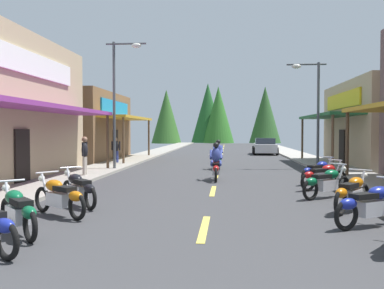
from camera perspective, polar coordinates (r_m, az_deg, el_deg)
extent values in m
cube|color=#38383A|center=(26.49, 3.76, -2.64)|extent=(9.74, 81.15, 0.10)
cube|color=gray|center=(27.27, -9.05, -2.29)|extent=(2.34, 81.15, 0.12)
cube|color=#9E9991|center=(27.06, 16.67, -2.38)|extent=(2.34, 81.15, 0.12)
cube|color=#E0C64C|center=(8.99, 1.63, -11.23)|extent=(0.16, 2.40, 0.01)
cube|color=#E0C64C|center=(14.37, 2.85, -6.27)|extent=(0.16, 2.40, 0.01)
cube|color=#E0C64C|center=(19.33, 3.36, -4.16)|extent=(0.16, 2.40, 0.01)
cube|color=#E0C64C|center=(24.95, 3.69, -2.79)|extent=(0.16, 2.40, 0.01)
cube|color=#E0C64C|center=(31.22, 3.92, -1.84)|extent=(0.16, 2.40, 0.01)
cube|color=#E0C64C|center=(36.55, 4.05, -1.30)|extent=(0.16, 2.40, 0.01)
cube|color=#E0C64C|center=(41.83, 4.15, -0.89)|extent=(0.16, 2.40, 0.01)
cube|color=#E0C64C|center=(47.06, 4.22, -0.58)|extent=(0.16, 2.40, 0.01)
cube|color=#E0C64C|center=(52.58, 4.28, -0.32)|extent=(0.16, 2.40, 0.01)
cube|color=#E0C64C|center=(58.38, 4.34, -0.10)|extent=(0.16, 2.40, 0.01)
cube|color=#8C338C|center=(16.67, -19.33, 4.73)|extent=(1.80, 12.22, 0.16)
cylinder|color=brown|center=(21.98, -11.30, 0.21)|extent=(0.14, 0.14, 2.82)
cube|color=white|center=(17.20, -21.99, 10.46)|extent=(0.10, 9.51, 0.90)
cube|color=black|center=(17.04, -21.90, -1.59)|extent=(0.08, 1.10, 2.10)
cube|color=brown|center=(30.53, -16.77, 2.32)|extent=(7.05, 9.38, 4.62)
cube|color=gold|center=(29.20, -8.66, 3.56)|extent=(1.80, 8.44, 0.16)
cylinder|color=brown|center=(25.13, -9.23, 0.43)|extent=(0.14, 0.14, 2.82)
cylinder|color=brown|center=(32.98, -5.84, 0.79)|extent=(0.14, 0.14, 2.82)
cube|color=#197FCC|center=(29.44, -10.27, 4.90)|extent=(0.10, 6.57, 0.90)
cube|color=black|center=(29.42, -10.27, -0.06)|extent=(0.08, 1.10, 2.10)
cylinder|color=brown|center=(19.35, 20.18, -0.10)|extent=(0.14, 0.14, 2.82)
cube|color=#236033|center=(26.08, 17.77, 3.69)|extent=(1.80, 8.82, 0.16)
cylinder|color=brown|center=(21.82, 18.41, 0.14)|extent=(0.14, 0.14, 2.82)
cylinder|color=brown|center=(30.06, 14.64, 0.63)|extent=(0.14, 0.14, 2.82)
cube|color=yellow|center=(26.32, 19.58, 5.61)|extent=(0.10, 6.86, 0.90)
cube|color=black|center=(26.29, 19.55, -0.38)|extent=(0.08, 1.10, 2.10)
cylinder|color=#474C51|center=(21.93, -10.45, 5.06)|extent=(0.14, 0.14, 6.53)
cylinder|color=#474C51|center=(22.18, -8.88, 13.28)|extent=(2.07, 0.10, 0.10)
ellipsoid|color=silver|center=(22.04, -7.51, 13.09)|extent=(0.50, 0.30, 0.24)
cylinder|color=#474C51|center=(23.43, 16.64, 3.73)|extent=(0.14, 0.14, 5.65)
cylinder|color=#474C51|center=(23.56, 15.17, 10.39)|extent=(2.07, 0.10, 0.10)
ellipsoid|color=silver|center=(23.46, 13.88, 10.19)|extent=(0.50, 0.30, 0.24)
torus|color=black|center=(9.27, 20.07, -8.96)|extent=(0.60, 0.42, 0.64)
cube|color=silver|center=(9.81, 23.10, -7.92)|extent=(0.74, 0.61, 0.32)
ellipsoid|color=navy|center=(9.91, 23.88, -5.96)|extent=(0.64, 0.57, 0.28)
cube|color=black|center=(9.58, 22.16, -6.45)|extent=(0.66, 0.55, 0.12)
ellipsoid|color=navy|center=(9.27, 20.30, -7.52)|extent=(0.50, 0.43, 0.24)
torus|color=black|center=(12.18, 22.13, -6.39)|extent=(0.47, 0.57, 0.64)
torus|color=black|center=(10.80, 19.37, -7.41)|extent=(0.47, 0.57, 0.64)
cube|color=silver|center=(11.47, 20.84, -6.48)|extent=(0.65, 0.73, 0.32)
ellipsoid|color=#BF660C|center=(11.62, 21.22, -4.79)|extent=(0.59, 0.64, 0.28)
cube|color=black|center=(11.21, 20.39, -5.23)|extent=(0.59, 0.65, 0.12)
ellipsoid|color=#BF660C|center=(10.81, 19.49, -6.17)|extent=(0.46, 0.50, 0.24)
cylinder|color=silver|center=(12.02, 21.94, -4.91)|extent=(0.27, 0.33, 0.71)
cylinder|color=silver|center=(11.87, 21.76, -3.20)|extent=(0.50, 0.40, 0.04)
sphere|color=white|center=(12.15, 22.21, -3.90)|extent=(0.16, 0.16, 0.16)
torus|color=black|center=(14.04, 19.67, -5.28)|extent=(0.56, 0.48, 0.64)
torus|color=black|center=(12.88, 15.66, -5.88)|extent=(0.56, 0.48, 0.64)
cube|color=silver|center=(13.44, 17.76, -5.23)|extent=(0.72, 0.66, 0.32)
ellipsoid|color=#0C5933|center=(13.56, 18.30, -3.81)|extent=(0.64, 0.60, 0.28)
cube|color=black|center=(13.21, 17.09, -4.12)|extent=(0.64, 0.59, 0.12)
ellipsoid|color=#0C5933|center=(12.88, 15.82, -4.84)|extent=(0.49, 0.46, 0.24)
cylinder|color=silver|center=(13.90, 19.36, -3.97)|extent=(0.33, 0.28, 0.71)
cylinder|color=silver|center=(13.77, 19.08, -2.48)|extent=(0.41, 0.49, 0.04)
sphere|color=white|center=(14.01, 19.77, -3.11)|extent=(0.16, 0.16, 0.16)
torus|color=black|center=(15.83, 19.30, -4.47)|extent=(0.59, 0.43, 0.64)
torus|color=black|center=(14.76, 15.36, -4.89)|extent=(0.59, 0.43, 0.64)
cube|color=silver|center=(15.27, 17.40, -4.37)|extent=(0.74, 0.62, 0.32)
ellipsoid|color=#A51414|center=(15.39, 17.93, -3.14)|extent=(0.64, 0.57, 0.28)
cube|color=black|center=(15.07, 16.75, -3.38)|extent=(0.66, 0.56, 0.12)
ellipsoid|color=#A51414|center=(14.77, 15.51, -3.99)|extent=(0.50, 0.44, 0.24)
cylinder|color=silver|center=(15.70, 18.99, -3.31)|extent=(0.34, 0.25, 0.71)
cylinder|color=silver|center=(15.58, 18.71, -1.98)|extent=(0.36, 0.52, 0.04)
sphere|color=white|center=(15.80, 19.39, -2.55)|extent=(0.16, 0.16, 0.16)
torus|color=black|center=(17.49, 18.17, -3.86)|extent=(0.54, 0.51, 0.64)
torus|color=black|center=(16.28, 15.21, -4.25)|extent=(0.54, 0.51, 0.64)
cube|color=silver|center=(16.87, 16.75, -3.78)|extent=(0.70, 0.68, 0.32)
ellipsoid|color=navy|center=(17.01, 17.15, -2.66)|extent=(0.63, 0.62, 0.28)
cube|color=black|center=(16.64, 16.26, -2.88)|extent=(0.63, 0.61, 0.12)
ellipsoid|color=navy|center=(16.29, 15.32, -3.44)|extent=(0.49, 0.47, 0.24)
cylinder|color=silver|center=(17.36, 17.94, -2.80)|extent=(0.31, 0.30, 0.71)
cylinder|color=silver|center=(17.23, 17.73, -1.60)|extent=(0.44, 0.47, 0.04)
sphere|color=white|center=(17.47, 18.24, -2.12)|extent=(0.16, 0.16, 0.16)
torus|color=black|center=(7.39, -23.71, -11.78)|extent=(0.60, 0.41, 0.64)
ellipsoid|color=navy|center=(7.39, -23.94, -9.97)|extent=(0.50, 0.43, 0.24)
torus|color=black|center=(9.78, -23.71, -8.44)|extent=(0.51, 0.53, 0.64)
torus|color=black|center=(8.36, -20.99, -10.15)|extent=(0.51, 0.53, 0.64)
cube|color=silver|center=(9.05, -22.47, -8.73)|extent=(0.69, 0.70, 0.32)
ellipsoid|color=#0C5933|center=(9.19, -22.85, -6.56)|extent=(0.62, 0.63, 0.28)
cube|color=black|center=(8.77, -22.03, -7.21)|extent=(0.62, 0.63, 0.12)
ellipsoid|color=#0C5933|center=(8.37, -21.11, -8.54)|extent=(0.48, 0.48, 0.24)
cylinder|color=silver|center=(9.60, -23.54, -6.63)|extent=(0.30, 0.31, 0.71)
cylinder|color=silver|center=(9.44, -23.37, -4.51)|extent=(0.46, 0.44, 0.04)
sphere|color=white|center=(9.73, -23.80, -5.33)|extent=(0.16, 0.16, 0.16)
torus|color=black|center=(11.30, -19.51, -7.00)|extent=(0.58, 0.46, 0.64)
torus|color=black|center=(10.04, -15.24, -8.07)|extent=(0.58, 0.46, 0.64)
cube|color=silver|center=(10.65, -17.51, -7.08)|extent=(0.73, 0.64, 0.32)
ellipsoid|color=#BF660C|center=(10.78, -18.09, -5.27)|extent=(0.64, 0.59, 0.28)
cube|color=black|center=(10.40, -16.80, -5.73)|extent=(0.65, 0.58, 0.12)
ellipsoid|color=#BF660C|center=(10.05, -15.41, -6.74)|extent=(0.50, 0.45, 0.24)
cylinder|color=silver|center=(11.15, -19.20, -5.41)|extent=(0.34, 0.27, 0.71)
cylinder|color=silver|center=(11.00, -18.91, -3.56)|extent=(0.39, 0.51, 0.04)
sphere|color=white|center=(11.26, -19.62, -4.31)|extent=(0.16, 0.16, 0.16)
torus|color=black|center=(12.58, -16.41, -6.07)|extent=(0.51, 0.54, 0.64)
torus|color=black|center=(11.22, -13.55, -7.01)|extent=(0.51, 0.54, 0.64)
cube|color=silver|center=(11.89, -15.07, -6.13)|extent=(0.68, 0.70, 0.32)
ellipsoid|color=black|center=(12.03, -15.45, -4.50)|extent=(0.62, 0.63, 0.28)
cube|color=black|center=(11.62, -14.59, -4.92)|extent=(0.61, 0.63, 0.12)
ellipsoid|color=black|center=(11.23, -13.66, -5.82)|extent=(0.48, 0.49, 0.24)
cylinder|color=silver|center=(12.42, -16.20, -4.63)|extent=(0.30, 0.31, 0.71)
cylinder|color=silver|center=(12.28, -16.01, -2.97)|extent=(0.47, 0.44, 0.04)
sphere|color=white|center=(12.55, -16.48, -3.65)|extent=(0.16, 0.16, 0.16)
torus|color=black|center=(18.17, 3.25, -3.55)|extent=(0.12, 0.64, 0.64)
torus|color=black|center=(16.68, 3.24, -4.04)|extent=(0.12, 0.64, 0.64)
cube|color=silver|center=(17.41, 3.25, -3.53)|extent=(0.30, 0.71, 0.32)
ellipsoid|color=#A51414|center=(17.59, 3.25, -2.43)|extent=(0.33, 0.57, 0.28)
cube|color=black|center=(17.14, 3.25, -2.67)|extent=(0.29, 0.61, 0.12)
ellipsoid|color=#A51414|center=(16.70, 3.24, -3.24)|extent=(0.25, 0.45, 0.24)
cylinder|color=silver|center=(18.01, 3.25, -2.55)|extent=(0.07, 0.37, 0.71)
cylinder|color=silver|center=(17.87, 3.25, -1.39)|extent=(0.60, 0.06, 0.04)
sphere|color=white|center=(18.16, 3.25, -1.88)|extent=(0.16, 0.16, 0.16)
ellipsoid|color=#333F8C|center=(17.21, 3.25, -1.42)|extent=(0.39, 0.39, 0.64)
sphere|color=black|center=(17.25, 3.25, -0.08)|extent=(0.24, 0.24, 0.24)
cylinder|color=#333F8C|center=(17.41, 2.72, -2.53)|extent=(0.15, 0.43, 0.24)
cylinder|color=#333F8C|center=(17.52, 2.57, -1.36)|extent=(0.11, 0.51, 0.40)
cylinder|color=#333F8C|center=(17.41, 3.77, -2.54)|extent=(0.15, 0.43, 0.24)
cylinder|color=#333F8C|center=(17.51, 3.93, -1.36)|extent=(0.11, 0.51, 0.40)
torus|color=black|center=(22.98, 3.43, -2.41)|extent=(0.15, 0.65, 0.64)
torus|color=black|center=(21.49, 3.64, -2.71)|extent=(0.15, 0.65, 0.64)
cube|color=silver|center=(22.23, 3.53, -2.35)|extent=(0.33, 0.72, 0.32)
ellipsoid|color=#0C5933|center=(22.41, 3.50, -1.49)|extent=(0.36, 0.58, 0.28)
cube|color=black|center=(21.96, 3.57, -1.67)|extent=(0.33, 0.62, 0.12)
ellipsoid|color=#0C5933|center=(21.52, 3.63, -2.09)|extent=(0.27, 0.46, 0.24)
cylinder|color=silver|center=(22.83, 3.44, -1.60)|extent=(0.09, 0.37, 0.71)
cylinder|color=silver|center=(22.69, 3.46, -0.69)|extent=(0.60, 0.09, 0.04)
sphere|color=white|center=(22.98, 3.42, -1.08)|extent=(0.16, 0.16, 0.16)
ellipsoid|color=#333F8C|center=(22.04, 3.55, -0.69)|extent=(0.41, 0.41, 0.64)
sphere|color=black|center=(22.07, 3.55, 0.35)|extent=(0.24, 0.24, 0.24)
cylinder|color=#333F8C|center=(22.22, 3.12, -1.57)|extent=(0.17, 0.43, 0.24)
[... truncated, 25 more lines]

